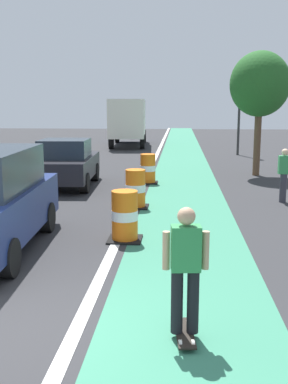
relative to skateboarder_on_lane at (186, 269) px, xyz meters
The scene contains 12 objects.
ground_plane 2.48m from the skateboarder_on_lane, behind, with size 100.00×100.00×0.00m, color #2D2D30.
bike_lane_strip 12.09m from the skateboarder_on_lane, 89.56° to the left, with size 2.50×80.00×0.01m, color #387F60.
lane_divider_stripe 12.17m from the skateboarder_on_lane, 96.66° to the left, with size 0.20×80.00×0.01m, color silver.
skateboarder_on_lane is the anchor object (origin of this frame).
parked_sedan_second 11.34m from the skateboarder_on_lane, 111.16° to the left, with size 2.08×4.19×1.70m.
traffic_barrel_front 4.35m from the skateboarder_on_lane, 106.71° to the left, with size 0.73×0.73×1.09m.
traffic_barrel_mid 7.51m from the skateboarder_on_lane, 100.15° to the left, with size 0.73×0.73×1.09m.
traffic_barrel_back 11.60m from the skateboarder_on_lane, 96.20° to the left, with size 0.73×0.73×1.09m.
delivery_truck_down_block 27.37m from the skateboarder_on_lane, 97.77° to the left, with size 2.71×7.71×3.23m.
traffic_light_corner 22.07m from the skateboarder_on_lane, 81.34° to the left, with size 0.41×0.32×5.10m.
pedestrian_crossing 8.97m from the skateboarder_on_lane, 70.31° to the left, with size 0.34×0.20×1.61m.
street_tree_sidewalk 14.41m from the skateboarder_on_lane, 77.40° to the left, with size 2.40×2.40×5.00m.
Camera 1 is at (2.21, -5.43, 2.90)m, focal length 43.00 mm.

